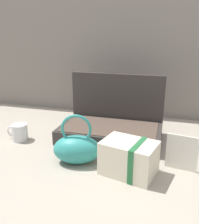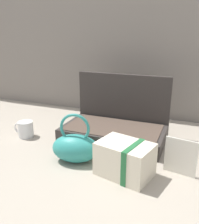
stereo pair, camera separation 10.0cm
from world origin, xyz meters
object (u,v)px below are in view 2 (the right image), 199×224
at_px(teal_pouch_handbag, 75,147).
at_px(coffee_mug, 25,129).
at_px(cream_toiletry_bag, 126,160).
at_px(info_card_left, 181,157).
at_px(open_suitcase, 116,125).

relative_size(teal_pouch_handbag, coffee_mug, 1.94).
xyz_separation_m(teal_pouch_handbag, cream_toiletry_bag, (0.22, -0.02, 0.00)).
bearing_deg(info_card_left, teal_pouch_handbag, -162.44).
bearing_deg(coffee_mug, cream_toiletry_bag, -14.89).
distance_m(open_suitcase, info_card_left, 0.40).
bearing_deg(open_suitcase, info_card_left, -35.19).
relative_size(coffee_mug, info_card_left, 0.78).
height_order(open_suitcase, cream_toiletry_bag, open_suitcase).
bearing_deg(teal_pouch_handbag, info_card_left, 8.29).
xyz_separation_m(teal_pouch_handbag, info_card_left, (0.40, 0.06, 0.01)).
bearing_deg(teal_pouch_handbag, cream_toiletry_bag, -6.31).
bearing_deg(open_suitcase, cream_toiletry_bag, -65.67).
distance_m(cream_toiletry_bag, info_card_left, 0.20).
bearing_deg(teal_pouch_handbag, coffee_mug, 160.07).
distance_m(teal_pouch_handbag, coffee_mug, 0.37).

